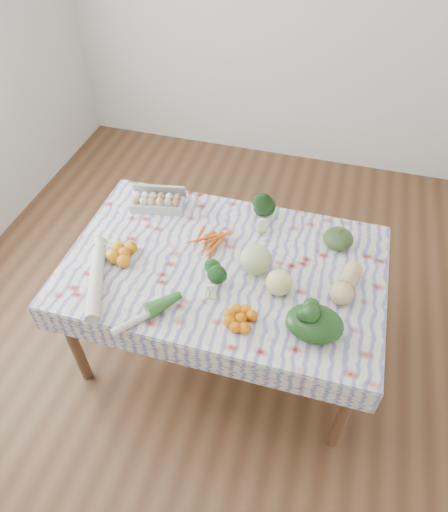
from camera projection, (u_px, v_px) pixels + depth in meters
The scene contains 16 objects.
ground at pixel (224, 344), 2.93m from camera, with size 4.50×4.50×0.00m, color #52311C.
dining_table at pixel (224, 274), 2.45m from camera, with size 1.60×1.00×0.75m.
tablecloth at pixel (224, 264), 2.39m from camera, with size 1.66×1.06×0.01m, color silver.
egg_carton at pixel (157, 203), 2.67m from camera, with size 0.31×0.12×0.08m, color #B8B9B3.
carrot_bunch at pixel (207, 244), 2.46m from camera, with size 0.22×0.20×0.04m, color orange.
kale_bunch at pixel (264, 213), 2.56m from camera, with size 0.16×0.14×0.14m, color black.
kabocha_squash at pixel (338, 239), 2.44m from camera, with size 0.16×0.16×0.10m, color #364D24.
cabbage at pixel (256, 259), 2.30m from camera, with size 0.16×0.16×0.16m, color #B5CB80.
butternut_squash at pixel (347, 283), 2.22m from camera, with size 0.12×0.25×0.12m, color #DBB577.
orange_cluster at pixel (124, 253), 2.39m from camera, with size 0.22×0.22×0.07m, color orange.
broccoli at pixel (213, 280), 2.24m from camera, with size 0.13×0.13×0.10m, color #194C1A.
mandarin_cluster at pixel (241, 318), 2.11m from camera, with size 0.19×0.19×0.06m, color orange.
grapefruit at pixel (279, 283), 2.21m from camera, with size 0.13×0.13×0.13m, color #E7D47B.
spinach_bag at pixel (314, 323), 2.05m from camera, with size 0.26×0.21×0.12m, color #153312.
daikon at pixel (96, 282), 2.25m from camera, with size 0.07×0.07×0.48m, color beige.
leek at pixel (146, 315), 2.13m from camera, with size 0.04×0.04×0.36m, color beige.
Camera 1 is at (0.44, -1.57, 2.51)m, focal length 32.00 mm.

